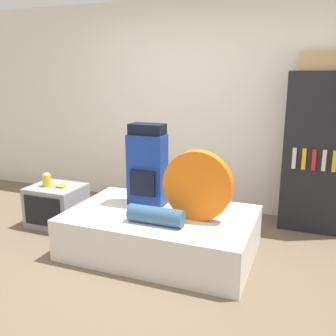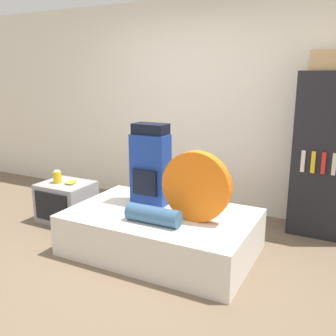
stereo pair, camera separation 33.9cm
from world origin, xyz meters
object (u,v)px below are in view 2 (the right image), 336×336
Objects in this scene: backpack at (150,166)px; canister at (57,177)px; tent_bag at (196,186)px; cardboard_box at (334,60)px; bookshelf at (331,157)px; sleeping_roll at (153,215)px; television at (66,202)px.

canister is (-1.25, -0.02, -0.27)m from backpack.
backpack reaches higher than canister.
backpack reaches higher than tent_bag.
canister is at bearing -160.27° from cardboard_box.
backpack is 1.87m from bookshelf.
sleeping_roll is 0.87× the size of television.
cardboard_box reaches higher than tent_bag.
backpack reaches higher than sleeping_roll.
tent_bag is at bearing -6.10° from canister.
canister is (-0.09, -0.03, 0.30)m from television.
sleeping_roll is 3.41× the size of canister.
bookshelf is (2.76, 0.95, 0.64)m from television.
canister is (-1.84, 0.20, -0.19)m from tent_bag.
cardboard_box is at bearing 164.99° from bookshelf.
television is 3.28m from cardboard_box.
sleeping_roll is at bearing -57.86° from backpack.
sleeping_roll is 1.54m from television.
television is at bearing 172.70° from tent_bag.
sleeping_roll is at bearing -130.89° from cardboard_box.
tent_bag is 0.37× the size of bookshelf.
backpack is 0.48× the size of bookshelf.
tent_bag is at bearing 38.56° from sleeping_roll.
cardboard_box is (-0.07, 0.02, 0.96)m from bookshelf.
television is 1.39× the size of cardboard_box.
tent_bag is at bearing -130.50° from bookshelf.
tent_bag is at bearing -7.30° from television.
bookshelf is at bearing 30.91° from backpack.
bookshelf reaches higher than canister.
canister reaches higher than sleeping_roll.
sleeping_roll is (-0.31, -0.24, -0.24)m from tent_bag.
sleeping_roll is at bearing -17.97° from television.
bookshelf is 0.97m from cardboard_box.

